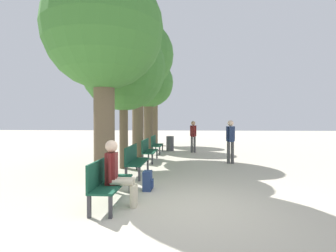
# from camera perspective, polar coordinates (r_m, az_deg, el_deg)

# --- Properties ---
(ground_plane) EXTENTS (80.00, 80.00, 0.00)m
(ground_plane) POSITION_cam_1_polar(r_m,az_deg,el_deg) (5.29, 3.30, -17.21)
(ground_plane) COLOR beige
(bench_row_0) EXTENTS (0.46, 1.68, 0.91)m
(bench_row_0) POSITION_cam_1_polar(r_m,az_deg,el_deg) (5.51, -12.96, -11.00)
(bench_row_0) COLOR #144733
(bench_row_0) RESTS_ON ground_plane
(bench_row_1) EXTENTS (0.46, 1.68, 0.91)m
(bench_row_1) POSITION_cam_1_polar(r_m,az_deg,el_deg) (8.16, -7.25, -7.02)
(bench_row_1) COLOR #144733
(bench_row_1) RESTS_ON ground_plane
(bench_row_2) EXTENTS (0.46, 1.68, 0.91)m
(bench_row_2) POSITION_cam_1_polar(r_m,az_deg,el_deg) (10.87, -4.40, -4.98)
(bench_row_2) COLOR #144733
(bench_row_2) RESTS_ON ground_plane
(bench_row_3) EXTENTS (0.46, 1.68, 0.91)m
(bench_row_3) POSITION_cam_1_polar(r_m,az_deg,el_deg) (13.60, -2.71, -3.75)
(bench_row_3) COLOR #144733
(bench_row_3) RESTS_ON ground_plane
(tree_row_0) EXTENTS (3.17, 3.17, 5.68)m
(tree_row_0) POSITION_cam_1_polar(r_m,az_deg,el_deg) (7.58, -13.80, 19.18)
(tree_row_0) COLOR brown
(tree_row_0) RESTS_ON ground_plane
(tree_row_1) EXTENTS (2.96, 2.96, 4.99)m
(tree_row_1) POSITION_cam_1_polar(r_m,az_deg,el_deg) (9.49, -9.66, 12.16)
(tree_row_1) COLOR brown
(tree_row_1) RESTS_ON ground_plane
(tree_row_2) EXTENTS (3.25, 3.25, 6.26)m
(tree_row_2) POSITION_cam_1_polar(r_m,az_deg,el_deg) (12.31, -6.61, 14.70)
(tree_row_2) COLOR brown
(tree_row_2) RESTS_ON ground_plane
(tree_row_3) EXTENTS (2.88, 2.88, 5.33)m
(tree_row_3) POSITION_cam_1_polar(r_m,az_deg,el_deg) (15.43, -4.29, 9.08)
(tree_row_3) COLOR brown
(tree_row_3) RESTS_ON ground_plane
(tree_row_4) EXTENTS (2.48, 2.48, 5.28)m
(tree_row_4) POSITION_cam_1_polar(r_m,az_deg,el_deg) (18.22, -3.01, 8.25)
(tree_row_4) COLOR brown
(tree_row_4) RESTS_ON ground_plane
(person_seated) EXTENTS (0.62, 0.35, 1.29)m
(person_seated) POSITION_cam_1_polar(r_m,az_deg,el_deg) (5.26, -10.99, -9.71)
(person_seated) COLOR beige
(person_seated) RESTS_ON ground_plane
(backpack) EXTENTS (0.24, 0.33, 0.46)m
(backpack) POSITION_cam_1_polar(r_m,az_deg,el_deg) (6.42, -4.43, -11.83)
(backpack) COLOR navy
(backpack) RESTS_ON ground_plane
(pedestrian_near) EXTENTS (0.34, 0.29, 1.66)m
(pedestrian_near) POSITION_cam_1_polar(r_m,az_deg,el_deg) (13.85, 5.51, -1.85)
(pedestrian_near) COLOR #4C4C4C
(pedestrian_near) RESTS_ON ground_plane
(pedestrian_mid) EXTENTS (0.34, 0.28, 1.69)m
(pedestrian_mid) POSITION_cam_1_polar(r_m,az_deg,el_deg) (10.49, 13.45, -2.72)
(pedestrian_mid) COLOR #4C4C4C
(pedestrian_mid) RESTS_ON ground_plane
(trash_bin) EXTENTS (0.42, 0.42, 0.81)m
(trash_bin) POSITION_cam_1_polar(r_m,az_deg,el_deg) (14.58, 0.45, -3.83)
(trash_bin) COLOR #4C4C51
(trash_bin) RESTS_ON ground_plane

